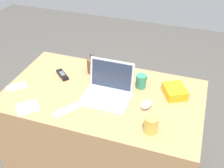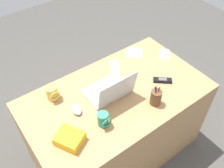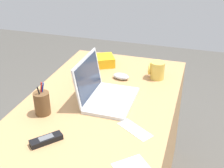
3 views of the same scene
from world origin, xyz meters
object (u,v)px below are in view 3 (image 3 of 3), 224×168
Objects in this scene: coffee_mug_white at (85,73)px; cordless_phone at (46,140)px; computer_mouse at (121,76)px; coffee_mug_tall at (157,70)px; laptop at (104,93)px; snack_bag at (101,61)px; pen_holder at (42,103)px.

coffee_mug_white is 0.76× the size of cordless_phone.
coffee_mug_tall is at bearing -60.69° from computer_mouse.
coffee_mug_tall is at bearing -24.66° from cordless_phone.
laptop is 3.15× the size of computer_mouse.
snack_bag is at bearing 77.79° from coffee_mug_tall.
laptop reaches higher than pen_holder.
snack_bag is at bearing -7.47° from pen_holder.
computer_mouse is 0.24m from snack_bag.
snack_bag is (0.43, 0.17, -0.02)m from laptop.
coffee_mug_tall is 0.79× the size of cordless_phone.
computer_mouse is at bearing -11.71° from cordless_phone.
coffee_mug_white is 0.43m from coffee_mug_tall.
computer_mouse is 0.63× the size of snack_bag.
laptop is at bearing -49.87° from pen_holder.
laptop reaches higher than computer_mouse.
computer_mouse is 0.69m from cordless_phone.
coffee_mug_tall reaches higher than cordless_phone.
computer_mouse is at bearing -3.11° from laptop.
pen_holder is 1.05× the size of snack_bag.
snack_bag is (0.64, -0.08, -0.03)m from pen_holder.
pen_holder is at bearing 161.07° from computer_mouse.
laptop reaches higher than cordless_phone.
coffee_mug_white is at bearing 175.52° from snack_bag.
coffee_mug_white reaches higher than snack_bag.
pen_holder reaches higher than computer_mouse.
coffee_mug_white is at bearing -9.27° from pen_holder.
laptop is 3.14× the size of coffee_mug_white.
laptop is at bearing -17.24° from cordless_phone.
coffee_mug_white reaches higher than cordless_phone.
snack_bag reaches higher than computer_mouse.
cordless_phone is at bearing 178.01° from computer_mouse.
pen_holder is (-0.56, 0.47, 0.01)m from coffee_mug_tall.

